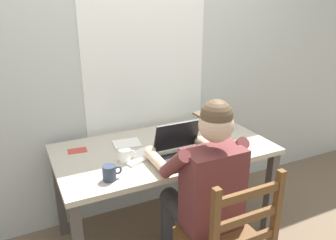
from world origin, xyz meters
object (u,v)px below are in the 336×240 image
at_px(desk, 164,158).
at_px(computer_mouse, 218,149).
at_px(coffee_mug_white, 125,156).
at_px(coffee_mug_dark, 110,173).
at_px(seated_person, 203,185).
at_px(laptop, 183,150).
at_px(book_stack_main, 215,121).
at_px(landscape_photo_print, 77,151).

relative_size(desk, computer_mouse, 15.11).
xyz_separation_m(computer_mouse, coffee_mug_white, (-0.63, 0.12, 0.03)).
bearing_deg(coffee_mug_dark, computer_mouse, 3.79).
height_order(seated_person, computer_mouse, seated_person).
bearing_deg(seated_person, laptop, 86.61).
relative_size(coffee_mug_dark, book_stack_main, 0.61).
distance_m(seated_person, book_stack_main, 0.83).
bearing_deg(computer_mouse, landscape_photo_print, 154.15).
distance_m(desk, book_stack_main, 0.59).
xyz_separation_m(desk, computer_mouse, (0.31, -0.22, 0.11)).
bearing_deg(desk, coffee_mug_dark, -150.13).
bearing_deg(desk, seated_person, -86.08).
height_order(desk, seated_person, seated_person).
height_order(laptop, coffee_mug_dark, laptop).
height_order(seated_person, landscape_photo_print, seated_person).
distance_m(desk, seated_person, 0.48).
xyz_separation_m(desk, coffee_mug_white, (-0.32, -0.10, 0.14)).
height_order(desk, coffee_mug_white, coffee_mug_white).
relative_size(coffee_mug_white, landscape_photo_print, 0.88).
bearing_deg(computer_mouse, coffee_mug_white, 169.25).
distance_m(coffee_mug_dark, landscape_photo_print, 0.49).
height_order(coffee_mug_dark, landscape_photo_print, coffee_mug_dark).
bearing_deg(book_stack_main, coffee_mug_dark, -156.66).
bearing_deg(coffee_mug_white, book_stack_main, 17.17).
bearing_deg(coffee_mug_dark, laptop, 7.76).
xyz_separation_m(desk, coffee_mug_dark, (-0.47, -0.27, 0.14)).
bearing_deg(book_stack_main, laptop, -143.38).
distance_m(desk, computer_mouse, 0.40).
height_order(desk, computer_mouse, computer_mouse).
distance_m(seated_person, laptop, 0.30).
distance_m(coffee_mug_dark, book_stack_main, 1.11).
xyz_separation_m(desk, seated_person, (0.03, -0.48, 0.04)).
xyz_separation_m(seated_person, book_stack_main, (0.51, 0.65, 0.11)).
height_order(seated_person, coffee_mug_white, seated_person).
bearing_deg(coffee_mug_dark, coffee_mug_white, 48.31).
distance_m(laptop, computer_mouse, 0.27).
distance_m(coffee_mug_white, landscape_photo_print, 0.39).
distance_m(computer_mouse, coffee_mug_white, 0.65).
bearing_deg(desk, computer_mouse, -35.14).
height_order(seated_person, laptop, seated_person).
bearing_deg(landscape_photo_print, desk, -14.01).
xyz_separation_m(seated_person, coffee_mug_dark, (-0.51, 0.21, 0.10)).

